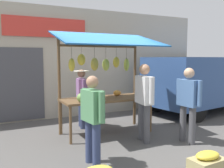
% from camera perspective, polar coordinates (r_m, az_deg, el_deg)
% --- Properties ---
extents(ground_plane, '(40.00, 40.00, 0.00)m').
position_cam_1_polar(ground_plane, '(6.29, -1.25, -11.14)').
color(ground_plane, '#514F4C').
extents(street_backdrop, '(9.00, 0.30, 3.40)m').
position_cam_1_polar(street_backdrop, '(8.04, -8.35, 4.81)').
color(street_backdrop, '#B2A893').
rests_on(street_backdrop, ground).
extents(market_stall, '(2.50, 1.46, 2.50)m').
position_cam_1_polar(market_stall, '(6.06, -1.63, 3.07)').
color(market_stall, brown).
rests_on(market_stall, ground).
extents(vendor_with_sunhat, '(0.40, 0.67, 1.55)m').
position_cam_1_polar(vendor_with_sunhat, '(6.63, -6.98, -2.27)').
color(vendor_with_sunhat, navy).
rests_on(vendor_with_sunhat, ground).
extents(shopper_with_shopping_bag, '(0.28, 0.67, 1.55)m').
position_cam_1_polar(shopper_with_shopping_bag, '(4.29, -4.49, -7.00)').
color(shopper_with_shopping_bag, navy).
rests_on(shopper_with_shopping_bag, ground).
extents(shopper_with_ponytail, '(0.24, 0.70, 1.64)m').
position_cam_1_polar(shopper_with_ponytail, '(5.64, 17.10, -3.48)').
color(shopper_with_ponytail, '#4C4C51').
rests_on(shopper_with_ponytail, ground).
extents(shopper_in_striped_shirt, '(0.28, 0.72, 1.72)m').
position_cam_1_polar(shopper_in_striped_shirt, '(5.50, 7.39, -2.89)').
color(shopper_in_striped_shirt, '#4C4C51').
rests_on(shopper_in_striped_shirt, ground).
extents(parked_van, '(4.62, 2.46, 1.88)m').
position_cam_1_polar(parked_van, '(9.11, 20.01, 1.00)').
color(parked_van, '#2D4C84').
rests_on(parked_van, ground).
extents(produce_crate_side, '(0.57, 0.38, 0.42)m').
position_cam_1_polar(produce_crate_side, '(4.30, 21.01, -17.11)').
color(produce_crate_side, tan).
rests_on(produce_crate_side, ground).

